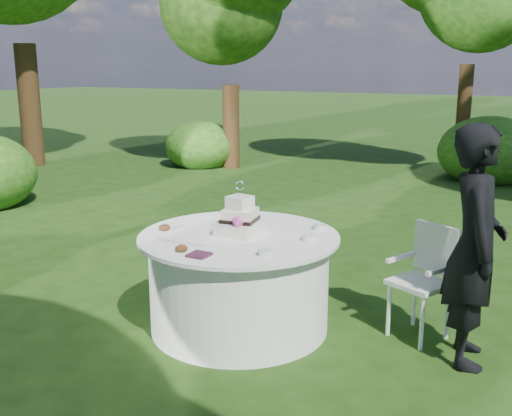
% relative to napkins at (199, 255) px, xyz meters
% --- Properties ---
extents(ground, '(80.00, 80.00, 0.00)m').
position_rel_napkins_xyz_m(ground, '(-0.02, 0.59, -0.78)').
color(ground, black).
rests_on(ground, ground).
extents(napkins, '(0.14, 0.14, 0.02)m').
position_rel_napkins_xyz_m(napkins, '(0.00, 0.00, 0.00)').
color(napkins, '#441D37').
rests_on(napkins, table).
extents(feather_plume, '(0.48, 0.07, 0.01)m').
position_rel_napkins_xyz_m(feather_plume, '(-0.31, 0.22, -0.00)').
color(feather_plume, silver).
rests_on(feather_plume, table).
extents(guest, '(0.54, 0.69, 1.68)m').
position_rel_napkins_xyz_m(guest, '(1.67, 0.88, 0.06)').
color(guest, black).
rests_on(guest, ground).
extents(table, '(1.56, 1.56, 0.77)m').
position_rel_napkins_xyz_m(table, '(-0.02, 0.59, -0.39)').
color(table, white).
rests_on(table, ground).
extents(cake, '(0.32, 0.33, 0.43)m').
position_rel_napkins_xyz_m(cake, '(-0.02, 0.61, 0.10)').
color(cake, silver).
rests_on(cake, table).
extents(chair, '(0.51, 0.51, 0.87)m').
position_rel_napkins_xyz_m(chair, '(1.31, 1.14, -0.26)').
color(chair, white).
rests_on(chair, ground).
extents(votives, '(0.93, 0.91, 0.04)m').
position_rel_napkins_xyz_m(votives, '(0.27, 0.74, 0.01)').
color(votives, silver).
rests_on(votives, table).
extents(petal_cups, '(0.53, 0.49, 0.05)m').
position_rel_napkins_xyz_m(petal_cups, '(-0.39, 0.23, 0.02)').
color(petal_cups, '#562D16').
rests_on(petal_cups, table).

